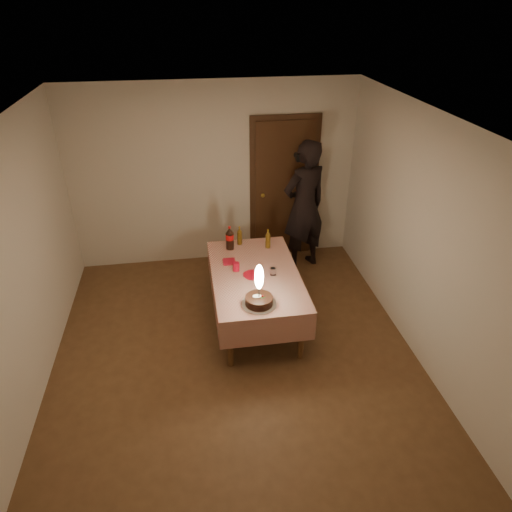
% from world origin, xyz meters
% --- Properties ---
extents(ground, '(4.00, 4.50, 0.01)m').
position_xyz_m(ground, '(0.00, 0.00, 0.00)').
color(ground, brown).
rests_on(ground, ground).
extents(room_shell, '(4.04, 4.54, 2.62)m').
position_xyz_m(room_shell, '(0.03, 0.08, 1.65)').
color(room_shell, beige).
rests_on(room_shell, ground).
extents(dining_table, '(1.02, 1.72, 0.69)m').
position_xyz_m(dining_table, '(0.32, 0.60, 0.59)').
color(dining_table, brown).
rests_on(dining_table, ground).
extents(birthday_cake, '(0.37, 0.37, 0.49)m').
position_xyz_m(birthday_cake, '(0.26, -0.01, 0.80)').
color(birthday_cake, white).
rests_on(birthday_cake, dining_table).
extents(red_plate, '(0.22, 0.22, 0.01)m').
position_xyz_m(red_plate, '(0.28, 0.57, 0.69)').
color(red_plate, '#B70C1F').
rests_on(red_plate, dining_table).
extents(red_cup, '(0.08, 0.08, 0.10)m').
position_xyz_m(red_cup, '(0.11, 0.70, 0.74)').
color(red_cup, '#B70C23').
rests_on(red_cup, dining_table).
extents(clear_cup, '(0.07, 0.07, 0.09)m').
position_xyz_m(clear_cup, '(0.52, 0.54, 0.73)').
color(clear_cup, white).
rests_on(clear_cup, dining_table).
extents(napkin_stack, '(0.15, 0.15, 0.02)m').
position_xyz_m(napkin_stack, '(0.04, 0.90, 0.70)').
color(napkin_stack, red).
rests_on(napkin_stack, dining_table).
extents(cola_bottle, '(0.10, 0.10, 0.32)m').
position_xyz_m(cola_bottle, '(0.09, 1.24, 0.84)').
color(cola_bottle, black).
rests_on(cola_bottle, dining_table).
extents(amber_bottle_left, '(0.06, 0.06, 0.25)m').
position_xyz_m(amber_bottle_left, '(0.23, 1.34, 0.80)').
color(amber_bottle_left, '#553B0E').
rests_on(amber_bottle_left, dining_table).
extents(amber_bottle_right, '(0.06, 0.06, 0.25)m').
position_xyz_m(amber_bottle_right, '(0.58, 1.19, 0.80)').
color(amber_bottle_right, '#553B0E').
rests_on(amber_bottle_right, dining_table).
extents(photographer, '(0.81, 0.68, 1.90)m').
position_xyz_m(photographer, '(1.20, 1.81, 0.95)').
color(photographer, black).
rests_on(photographer, ground).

